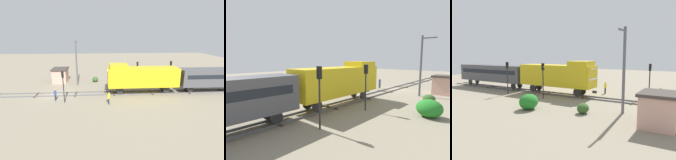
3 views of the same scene
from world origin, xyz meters
The scene contains 13 objects.
ground_plane centered at (0.00, 0.00, 0.00)m, with size 109.34×109.34×0.00m, color gray.
railway_track centered at (0.00, 0.00, 0.07)m, with size 2.40×72.90×0.16m.
locomotive centered at (0.00, 13.51, 2.77)m, with size 2.90×11.60×4.60m.
passenger_car_leading centered at (0.00, 26.85, 2.52)m, with size 2.84×14.00×3.66m.
traffic_signal_near centered at (3.20, 1.89, 3.10)m, with size 0.32×0.34×4.49m.
traffic_signal_mid centered at (-3.40, 13.54, 3.14)m, with size 0.32×0.34×4.54m.
traffic_signal_far centered at (-3.60, 19.66, 3.15)m, with size 0.32×0.34×4.56m.
worker_near_track centered at (2.40, 0.47, 1.00)m, with size 0.38×0.38×1.70m.
worker_by_signal centered at (4.20, 8.08, 1.00)m, with size 0.38×0.38×1.70m.
catenary_mast centered at (-5.06, 2.76, 4.34)m, with size 1.94×0.28×8.19m.
relay_hut centered at (-7.50, -0.83, 1.39)m, with size 3.50×2.90×2.74m.
bush_near centered at (-8.62, 11.45, 0.79)m, with size 2.18×1.78×1.58m, color #227726.
bush_mid centered at (-7.11, 5.97, 0.49)m, with size 1.36×1.11×0.99m, color #335926.
Camera 3 is at (-25.45, -3.22, 5.62)m, focal length 35.00 mm.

